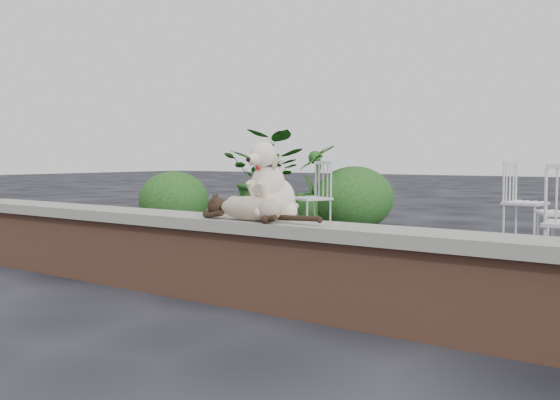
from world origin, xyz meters
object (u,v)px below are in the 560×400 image
Objects in this scene: potted_plant_a at (268,176)px; cat at (251,207)px; chair_b at (311,197)px; potted_plant_b at (317,186)px; dog at (274,180)px; chair_e at (525,202)px.

cat is at bearing -55.03° from potted_plant_a.
chair_b reaches higher than cat.
chair_b is 0.67× the size of potted_plant_a.
cat is 4.84m from potted_plant_b.
dog reaches higher than chair_e.
cat is 5.38m from potted_plant_a.
cat is 4.11m from chair_b.
dog is 4.33m from chair_e.
dog is at bearing -36.92° from chair_b.
potted_plant_b is (-0.32, 0.66, 0.11)m from chair_b.
chair_b is at bearing 122.52° from cat.
chair_e is (0.66, 4.43, -0.20)m from cat.
cat is 1.14× the size of chair_b.
potted_plant_b is (0.93, -0.08, -0.12)m from potted_plant_a.
cat is 0.92× the size of potted_plant_b.
potted_plant_b is (-2.16, 4.33, -0.09)m from cat.
dog is 4.02m from chair_b.
potted_plant_b is (-2.82, -0.10, 0.11)m from chair_e.
potted_plant_a is at bearing 173.57° from chair_b.
cat is 0.77× the size of potted_plant_a.
potted_plant_a is (-3.17, 4.26, -0.14)m from dog.
potted_plant_a is (-1.25, 0.74, 0.23)m from chair_b.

